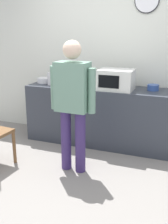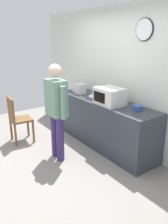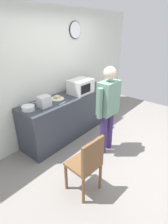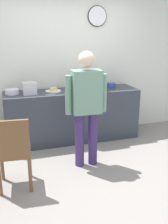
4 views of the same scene
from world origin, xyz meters
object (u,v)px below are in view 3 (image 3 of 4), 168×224
Objects in this scene: spoon_utensil at (37,102)px; person_standing at (108,105)px; sandwich_plate at (57,98)px; toaster at (44,102)px; wooden_chair at (87,163)px; salad_bowl at (28,108)px; cereal_bowl at (89,84)px; fork_utensil at (62,103)px; microwave at (81,86)px.

person_standing is (0.65, -1.20, 0.05)m from spoon_utensil.
person_standing reaches higher than sandwich_plate.
toaster reaches higher than wooden_chair.
person_standing reaches higher than salad_bowl.
salad_bowl is 1.34× the size of cereal_bowl.
sandwich_plate is 0.69m from salad_bowl.
salad_bowl is at bearing 87.19° from wooden_chair.
sandwich_plate is 0.29× the size of wooden_chair.
toaster is (0.28, -0.10, 0.06)m from salad_bowl.
salad_bowl reaches higher than fork_utensil.
person_standing is at bearing -108.82° from microwave.
wooden_chair is at bearing -118.70° from sandwich_plate.
toaster reaches higher than spoon_utensil.
toaster is 1.40m from wooden_chair.
toaster is (-0.41, -0.10, 0.08)m from sandwich_plate.
toaster is 1.29× the size of spoon_utensil.
person_standing is at bearing -46.86° from salad_bowl.
fork_utensil is 0.10× the size of person_standing.
wooden_chair is (-0.35, -1.27, -0.48)m from toaster.
wooden_chair is at bearing -136.96° from microwave.
toaster reaches higher than cereal_bowl.
toaster is 0.13× the size of person_standing.
sandwich_plate is at bearing -178.38° from cereal_bowl.
cereal_bowl reaches higher than sandwich_plate.
cereal_bowl is at bearing 5.05° from toaster.
person_standing is 1.75× the size of wooden_chair.
person_standing is at bearing -127.75° from cereal_bowl.
fork_utensil is at bearing -54.69° from spoon_utensil.
wooden_chair is (-0.07, -1.37, -0.42)m from salad_bowl.
fork_utensil is (-0.09, -0.24, -0.01)m from sandwich_plate.
cereal_bowl is 0.98× the size of spoon_utensil.
salad_bowl is 0.24× the size of wooden_chair.
spoon_utensil is at bearing 118.63° from person_standing.
sandwich_plate is 1.24× the size of toaster.
sandwich_plate is 1.63× the size of cereal_bowl.
toaster is at bearing 178.35° from microwave.
toaster is at bearing -18.96° from salad_bowl.
cereal_bowl is 1.34m from person_standing.
fork_utensil is at bearing -170.53° from microwave.
person_standing reaches higher than toaster.
cereal_bowl is 0.76× the size of toaster.
salad_bowl is 1.78m from cereal_bowl.
sandwich_plate reaches higher than fork_utensil.
salad_bowl is 0.35m from spoon_utensil.
cereal_bowl is at bearing 1.19° from salad_bowl.
cereal_bowl is 1.51m from toaster.
microwave is 0.69m from fork_utensil.
sandwich_plate is 0.17× the size of person_standing.
spoon_utensil is at bearing 174.70° from cereal_bowl.
spoon_utensil is 0.10× the size of person_standing.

